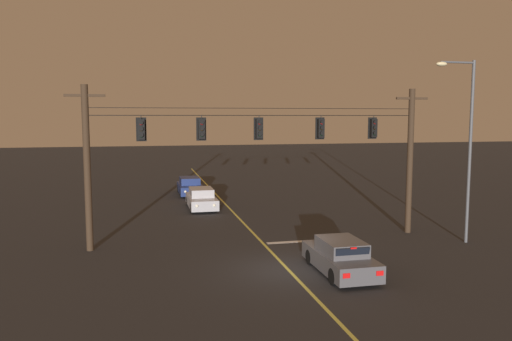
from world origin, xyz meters
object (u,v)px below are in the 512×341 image
Objects in this scene: traffic_light_leftmost at (141,129)px; car_oncoming_trailing at (190,186)px; traffic_light_left_inner at (202,129)px; car_waiting_near_lane at (340,257)px; traffic_light_right_inner at (321,128)px; car_oncoming_lead at (202,199)px; traffic_light_rightmost at (374,128)px; traffic_light_centre at (259,129)px; street_lamp_corner at (465,136)px.

traffic_light_leftmost is 17.09m from car_oncoming_trailing.
traffic_light_left_inner reaches higher than car_waiting_near_lane.
car_oncoming_trailing is (-5.21, 15.91, -5.01)m from traffic_light_right_inner.
traffic_light_rightmost is at bearing -50.33° from car_oncoming_lead.
traffic_light_leftmost reaches higher than car_oncoming_lead.
car_oncoming_trailing is (-1.98, 15.91, -5.01)m from traffic_light_centre.
car_oncoming_lead is at bearing 103.85° from car_waiting_near_lane.
traffic_light_right_inner is (8.91, 0.00, 0.00)m from traffic_light_leftmost.
traffic_light_leftmost is 11.48m from car_oncoming_lead.
traffic_light_right_inner is 1.00× the size of traffic_light_rightmost.
traffic_light_rightmost is 13.40m from car_oncoming_lead.
traffic_light_left_inner is 2.85m from traffic_light_centre.
traffic_light_leftmost is 1.00× the size of traffic_light_rightmost.
car_waiting_near_lane is at bearing -102.15° from traffic_light_right_inner.
traffic_light_right_inner is at bearing 158.18° from street_lamp_corner.
car_oncoming_trailing is at bearing 122.32° from street_lamp_corner.
traffic_light_leftmost is at bearing -112.13° from car_oncoming_lead.
street_lamp_corner is at bearing -57.68° from car_oncoming_trailing.
traffic_light_left_inner is 6.08m from traffic_light_right_inner.
traffic_light_right_inner is at bearing 77.85° from car_waiting_near_lane.
car_waiting_near_lane is at bearing -50.01° from traffic_light_left_inner.
traffic_light_right_inner is at bearing -62.31° from car_oncoming_lead.
traffic_light_right_inner is at bearing 0.00° from traffic_light_centre.
traffic_light_rightmost is at bearing 0.00° from traffic_light_centre.
traffic_light_left_inner is at bearing 0.00° from traffic_light_leftmost.
street_lamp_corner reaches higher than traffic_light_leftmost.
traffic_light_rightmost is at bearing 0.00° from traffic_light_right_inner.
car_waiting_near_lane is (-1.24, -5.77, -5.01)m from traffic_light_right_inner.
car_oncoming_lead is (-3.78, 15.33, -0.00)m from car_waiting_near_lane.
traffic_light_right_inner is 7.74m from car_waiting_near_lane.
traffic_light_rightmost is (2.91, 0.00, 0.00)m from traffic_light_right_inner.
traffic_light_leftmost is 0.28× the size of car_oncoming_lead.
traffic_light_right_inner reaches higher than car_oncoming_lead.
car_waiting_near_lane is at bearing -157.77° from street_lamp_corner.
traffic_light_left_inner is at bearing -93.12° from car_oncoming_trailing.
traffic_light_left_inner and traffic_light_centre have the same top height.
traffic_light_rightmost is 4.45m from street_lamp_corner.
traffic_light_rightmost is 0.28× the size of car_oncoming_trailing.
traffic_light_rightmost is at bearing 0.00° from traffic_light_leftmost.
traffic_light_centre is 1.00× the size of traffic_light_right_inner.
traffic_light_rightmost is 0.14× the size of street_lamp_corner.
street_lamp_corner is (12.58, -2.60, -0.35)m from traffic_light_left_inner.
traffic_light_leftmost is at bearing 143.07° from car_waiting_near_lane.
car_oncoming_lead is (-1.79, 9.57, -5.01)m from traffic_light_centre.
traffic_light_centre and traffic_light_rightmost have the same top height.
car_oncoming_lead is at bearing 100.61° from traffic_light_centre.
car_waiting_near_lane is (7.67, -5.77, -5.01)m from traffic_light_leftmost.
traffic_light_leftmost is 1.00× the size of traffic_light_centre.
traffic_light_leftmost is 5.68m from traffic_light_centre.
traffic_light_rightmost is (6.14, 0.00, 0.00)m from traffic_light_centre.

